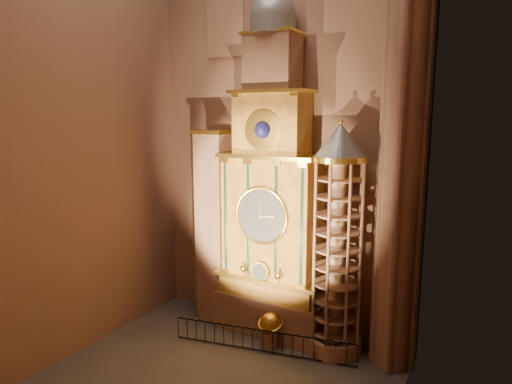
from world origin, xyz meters
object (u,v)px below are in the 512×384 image
Objects in this scene: iron_railing at (262,341)px; portrait_tower at (215,226)px; astronomical_clock at (271,204)px; celestial_globe at (270,327)px; stair_turret at (337,243)px.

portrait_tower is at bearing 152.94° from iron_railing.
celestial_globe is at bearing -62.68° from astronomical_clock.
iron_railing is (0.65, -2.05, -6.08)m from astronomical_clock.
celestial_globe is 0.82m from iron_railing.
astronomical_clock is 9.68× the size of celestial_globe.
celestial_globe is at bearing -158.52° from stair_turret.
astronomical_clock is 6.45m from iron_railing.
celestial_globe is (-2.80, -1.10, -4.23)m from stair_turret.
iron_railing is (-0.06, -0.69, -0.44)m from celestial_globe.
celestial_globe is (4.10, -1.38, -4.12)m from portrait_tower.
astronomical_clock is 1.95× the size of iron_railing.
celestial_globe reaches higher than iron_railing.
stair_turret is (3.50, -0.26, -1.41)m from astronomical_clock.
stair_turret is at bearing 32.03° from iron_railing.
portrait_tower reaches higher than iron_railing.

